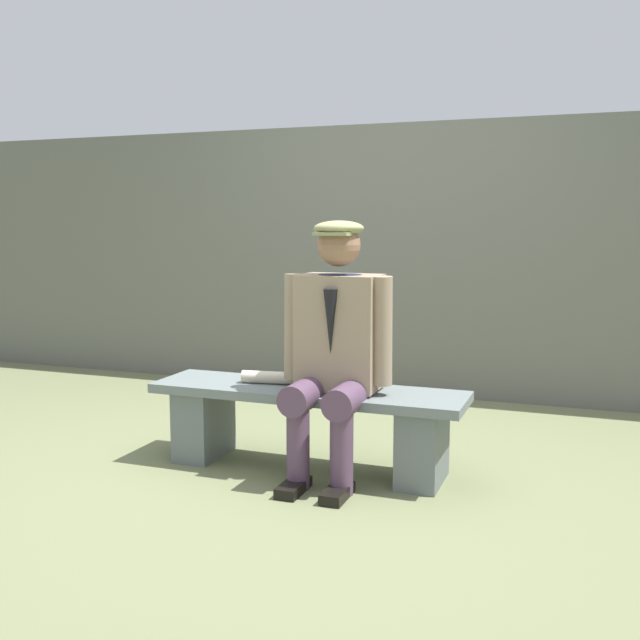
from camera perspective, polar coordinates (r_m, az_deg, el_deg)
ground_plane at (r=3.91m, az=-0.98°, el=-11.31°), size 30.00×30.00×0.00m
bench at (r=3.83m, az=-0.99°, el=-7.49°), size 1.62×0.42×0.43m
seated_man at (r=3.63m, az=1.20°, el=-1.70°), size 0.56×0.60×1.27m
rolled_magazine at (r=3.89m, az=-4.03°, el=-4.41°), size 0.28×0.11×0.07m
stadium_wall at (r=5.55m, az=6.29°, el=4.57°), size 12.00×0.24×1.97m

